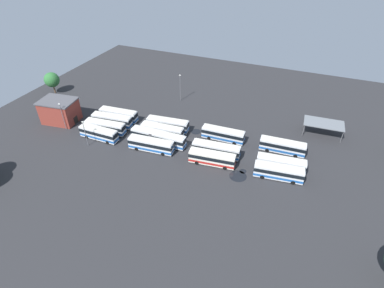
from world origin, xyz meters
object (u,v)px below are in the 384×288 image
at_px(bus_row3_slot3, 282,146).
at_px(lamp_post_by_building, 180,87).
at_px(bus_row0_slot1, 105,127).
at_px(bus_row2_slot0, 212,158).
at_px(bus_row1_slot0, 151,145).
at_px(depot_building, 60,111).
at_px(bus_row0_slot3, 119,115).
at_px(lamp_post_near_entrance, 63,116).
at_px(bus_row1_slot2, 162,131).
at_px(bus_row0_slot2, 112,120).
at_px(maintenance_shelter, 324,124).
at_px(bus_row2_slot1, 216,150).
at_px(bus_row0_slot0, 99,133).
at_px(bus_row2_slot3, 223,134).
at_px(tree_south_edge, 52,80).
at_px(bus_row1_slot3, 168,124).
at_px(bus_row3_slot1, 281,164).
at_px(bus_row1_slot1, 158,137).
at_px(bus_row3_slot0, 279,172).
at_px(lamp_post_mid_lot, 85,133).

xyz_separation_m(bus_row3_slot3, lamp_post_by_building, (-35.42, 15.91, 3.08)).
height_order(bus_row0_slot1, bus_row2_slot0, same).
bearing_deg(bus_row1_slot0, depot_building, 174.90).
xyz_separation_m(bus_row0_slot3, lamp_post_near_entrance, (-11.06, -10.13, 2.72)).
distance_m(bus_row1_slot2, lamp_post_by_building, 21.72).
distance_m(bus_row0_slot1, bus_row2_slot0, 32.06).
xyz_separation_m(bus_row0_slot2, maintenance_shelter, (56.05, 18.31, 1.63)).
relative_size(bus_row1_slot0, bus_row2_slot1, 0.99).
bearing_deg(lamp_post_near_entrance, bus_row0_slot2, 31.59).
height_order(bus_row0_slot0, bus_row0_slot2, same).
xyz_separation_m(bus_row0_slot0, bus_row2_slot3, (30.98, 12.28, 0.00)).
bearing_deg(bus_row2_slot1, tree_south_edge, 168.98).
xyz_separation_m(bus_row0_slot3, bus_row1_slot3, (15.70, 0.73, 0.00)).
bearing_deg(bus_row0_slot1, bus_row2_slot1, 3.13).
height_order(bus_row2_slot3, maintenance_shelter, maintenance_shelter).
bearing_deg(bus_row3_slot1, bus_row0_slot0, -173.23).
bearing_deg(bus_row2_slot3, bus_row1_slot3, -175.96).
distance_m(bus_row0_slot3, bus_row3_slot3, 47.22).
height_order(bus_row3_slot3, tree_south_edge, tree_south_edge).
height_order(bus_row1_slot1, bus_row3_slot0, same).
distance_m(bus_row0_slot1, lamp_post_by_building, 27.97).
bearing_deg(bus_row0_slot1, bus_row2_slot0, -3.44).
relative_size(bus_row0_slot1, bus_row2_slot3, 1.02).
bearing_deg(bus_row3_slot0, lamp_post_by_building, 143.99).
xyz_separation_m(bus_row0_slot0, bus_row2_slot0, (31.68, 1.47, 0.00)).
distance_m(bus_row3_slot3, lamp_post_near_entrance, 59.62).
xyz_separation_m(bus_row2_slot1, depot_building, (-47.38, -1.56, 1.59)).
xyz_separation_m(bus_row1_slot1, bus_row2_slot0, (16.08, -2.92, -0.00)).
bearing_deg(bus_row0_slot1, bus_row3_slot0, -1.16).
distance_m(bus_row2_slot1, lamp_post_near_entrance, 43.48).
xyz_separation_m(lamp_post_mid_lot, lamp_post_by_building, (12.17, 32.41, 0.80)).
distance_m(bus_row1_slot0, depot_building, 31.55).
distance_m(depot_building, lamp_post_near_entrance, 5.48).
height_order(bus_row1_slot1, lamp_post_by_building, lamp_post_by_building).
height_order(bus_row0_slot2, tree_south_edge, tree_south_edge).
height_order(bus_row2_slot1, bus_row3_slot1, same).
distance_m(bus_row1_slot1, depot_building, 31.58).
bearing_deg(bus_row1_slot2, bus_row0_slot0, -153.37).
bearing_deg(bus_row1_slot1, bus_row2_slot3, 27.15).
relative_size(bus_row3_slot1, depot_building, 1.06).
bearing_deg(bus_row1_slot3, bus_row3_slot1, -9.74).
relative_size(bus_row0_slot3, bus_row3_slot3, 1.02).
height_order(bus_row0_slot2, bus_row2_slot3, same).
distance_m(bus_row2_slot0, maintenance_shelter, 33.73).
xyz_separation_m(bus_row3_slot1, bus_row3_slot3, (-0.79, 7.20, 0.00)).
xyz_separation_m(bus_row0_slot2, bus_row3_slot3, (47.20, 5.74, -0.00)).
bearing_deg(maintenance_shelter, bus_row0_slot0, -155.38).
bearing_deg(bus_row0_slot3, maintenance_shelter, 14.96).
bearing_deg(bus_row3_slot3, lamp_post_mid_lot, -160.88).
distance_m(bus_row0_slot2, bus_row2_slot0, 32.81).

